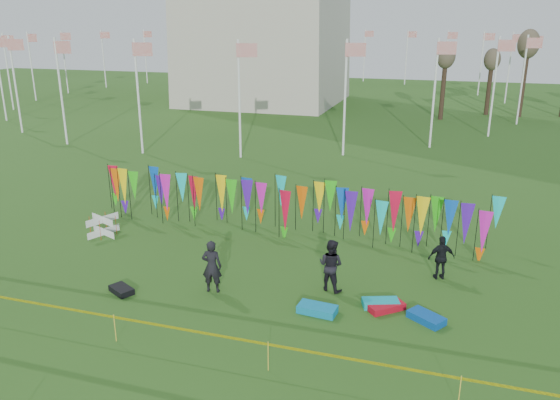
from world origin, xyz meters
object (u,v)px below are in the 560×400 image
(kite_bag_red, at_px, (386,307))
(kite_bag_teal, at_px, (381,303))
(person_left, at_px, (212,266))
(person_mid, at_px, (331,265))
(person_right, at_px, (441,258))
(kite_bag_turquoise, at_px, (317,309))
(box_kite, at_px, (103,226))
(kite_bag_black, at_px, (122,290))
(kite_bag_blue, at_px, (426,318))

(kite_bag_red, relative_size, kite_bag_teal, 1.01)
(person_left, distance_m, person_mid, 4.17)
(person_right, bearing_deg, kite_bag_red, 40.28)
(person_left, relative_size, person_right, 1.14)
(kite_bag_turquoise, bearing_deg, person_left, 174.69)
(box_kite, distance_m, person_mid, 10.97)
(person_mid, relative_size, kite_bag_red, 1.56)
(kite_bag_teal, bearing_deg, person_mid, 160.01)
(kite_bag_teal, bearing_deg, kite_bag_turquoise, -151.63)
(kite_bag_black, bearing_deg, kite_bag_red, 9.80)
(box_kite, xyz_separation_m, kite_bag_teal, (12.64, -2.74, -0.34))
(person_right, xyz_separation_m, kite_bag_black, (-10.66, -4.50, -0.73))
(kite_bag_blue, distance_m, kite_bag_black, 10.43)
(person_left, distance_m, kite_bag_teal, 5.92)
(person_mid, bearing_deg, person_left, 35.13)
(box_kite, xyz_separation_m, person_left, (6.82, -3.42, 0.50))
(kite_bag_blue, bearing_deg, person_left, -178.80)
(kite_bag_teal, bearing_deg, person_right, 56.64)
(kite_bag_turquoise, bearing_deg, kite_bag_red, 21.99)
(kite_bag_turquoise, bearing_deg, kite_bag_blue, 8.52)
(kite_bag_red, bearing_deg, person_mid, 157.41)
(person_left, relative_size, kite_bag_black, 2.09)
(box_kite, height_order, kite_bag_red, box_kite)
(person_left, relative_size, kite_bag_turquoise, 1.53)
(kite_bag_black, distance_m, kite_bag_teal, 9.01)
(person_right, height_order, kite_bag_teal, person_right)
(person_left, distance_m, kite_bag_turquoise, 4.00)
(box_kite, height_order, kite_bag_blue, box_kite)
(person_right, relative_size, kite_bag_black, 1.83)
(box_kite, relative_size, kite_bag_teal, 0.76)
(person_right, relative_size, kite_bag_turquoise, 1.34)
(person_mid, height_order, kite_bag_teal, person_mid)
(person_left, bearing_deg, person_right, -166.32)
(person_left, distance_m, kite_bag_blue, 7.38)
(person_mid, xyz_separation_m, kite_bag_turquoise, (-0.05, -1.73, -0.82))
(kite_bag_red, xyz_separation_m, kite_bag_teal, (-0.20, 0.18, 0.00))
(kite_bag_blue, relative_size, kite_bag_black, 1.24)
(person_mid, relative_size, person_right, 1.13)
(person_left, relative_size, kite_bag_blue, 1.68)
(kite_bag_teal, bearing_deg, person_left, -173.33)
(box_kite, bearing_deg, kite_bag_red, -12.82)
(person_right, distance_m, kite_bag_black, 11.60)
(kite_bag_red, bearing_deg, person_left, -175.26)
(kite_bag_turquoise, distance_m, kite_bag_teal, 2.19)
(kite_bag_turquoise, bearing_deg, person_mid, 88.29)
(box_kite, distance_m, kite_bag_blue, 14.53)
(box_kite, relative_size, kite_bag_red, 0.75)
(box_kite, relative_size, person_right, 0.54)
(person_left, distance_m, kite_bag_black, 3.32)
(box_kite, height_order, person_left, person_left)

